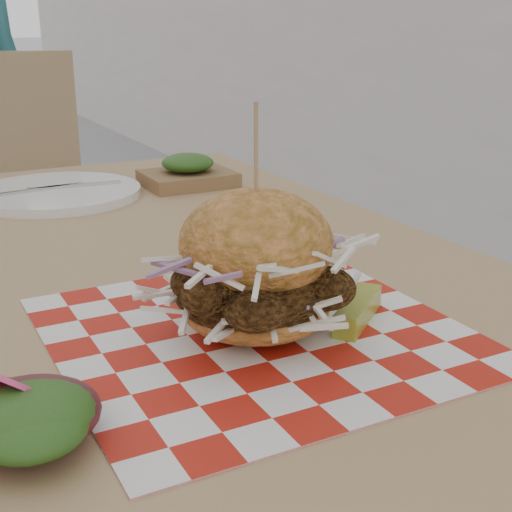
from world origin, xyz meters
The scene contains 8 objects.
patio_table centered at (0.28, 0.18, 0.67)m, with size 0.80×1.20×0.75m.
patio_chair centered at (0.30, 1.16, 0.55)m, with size 0.48×0.49×0.95m.
paper_liner centered at (0.32, -0.07, 0.75)m, with size 0.36×0.36×0.00m, color #B51D12.
sandwich centered at (0.32, -0.07, 0.81)m, with size 0.18×0.18×0.21m.
pickle_spear centered at (0.42, -0.10, 0.76)m, with size 0.10×0.02×0.02m, color olive.
side_salad centered at (0.08, -0.16, 0.76)m, with size 0.13×0.14×0.05m.
place_setting centered at (0.28, 0.54, 0.76)m, with size 0.27×0.27×0.02m.
kraft_tray centered at (0.50, 0.52, 0.77)m, with size 0.15×0.12×0.06m.
Camera 1 is at (0.04, -0.61, 1.03)m, focal length 50.00 mm.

